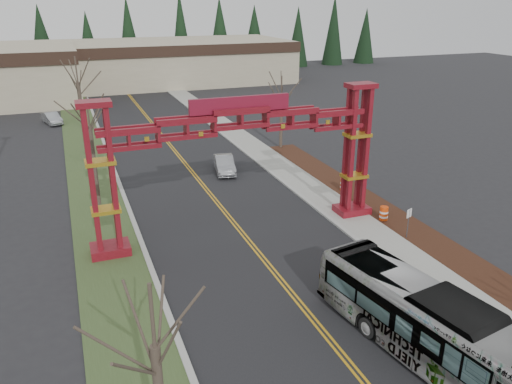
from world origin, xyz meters
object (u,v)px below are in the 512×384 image
transit_bus (429,325)px  street_sign (409,218)px  barrel_south (384,214)px  barrel_north (344,185)px  gateway_arch (240,141)px  silver_sedan (224,164)px  bare_tree_right_far (282,98)px  bare_tree_median_near (155,347)px  bare_tree_median_far (78,83)px  retail_building_east (177,61)px  parked_car_far_a (52,118)px  barrel_mid (361,202)px  bare_tree_median_mid (90,127)px

transit_bus → street_sign: (6.02, 9.23, -0.12)m
barrel_south → barrel_north: bearing=86.3°
gateway_arch → silver_sedan: (2.57, 11.57, -5.28)m
bare_tree_right_far → bare_tree_median_near: bearing=-119.0°
bare_tree_median_near → bare_tree_median_far: size_ratio=0.80×
silver_sedan → barrel_south: 14.97m
retail_building_east → parked_car_far_a: (-21.00, -26.38, -2.83)m
bare_tree_right_far → barrel_mid: (-0.93, -15.99, -4.45)m
barrel_south → silver_sedan: bearing=116.9°
gateway_arch → barrel_south: 10.97m
bare_tree_median_far → barrel_mid: size_ratio=8.42×
retail_building_east → bare_tree_median_far: bearing=-114.0°
silver_sedan → gateway_arch: bearing=-92.1°
street_sign → transit_bus: bearing=-123.1°
bare_tree_median_mid → barrel_south: size_ratio=7.44×
barrel_north → bare_tree_right_far: bearing=88.7°
parked_car_far_a → street_sign: size_ratio=2.08×
barrel_mid → street_sign: bearing=-89.0°
retail_building_east → bare_tree_median_mid: size_ratio=4.90×
gateway_arch → parked_car_far_a: bearing=107.2°
retail_building_east → barrel_mid: bearing=-90.9°
retail_building_east → bare_tree_median_near: size_ratio=5.28×
street_sign → bare_tree_median_far: bearing=123.4°
bare_tree_median_far → barrel_south: bare_tree_median_far is taller
parked_car_far_a → barrel_south: parked_car_far_a is taller
street_sign → barrel_mid: (-0.09, 5.10, -0.90)m
silver_sedan → barrel_south: silver_sedan is taller
silver_sedan → bare_tree_median_near: bearing=-100.6°
gateway_arch → bare_tree_median_near: size_ratio=2.53×
bare_tree_median_mid → barrel_north: 18.87m
bare_tree_median_near → barrel_mid: bearing=44.0°
transit_bus → bare_tree_right_far: size_ratio=1.59×
silver_sedan → bare_tree_median_mid: bare_tree_median_mid is taller
street_sign → barrel_north: street_sign is taller
bare_tree_median_far → bare_tree_right_far: (18.00, -4.97, -1.67)m
barrel_mid → silver_sedan: bearing=120.6°
bare_tree_right_far → parked_car_far_a: bearing=137.9°
bare_tree_median_far → barrel_south: size_ratio=8.64×
transit_bus → barrel_south: (6.20, 11.94, -1.04)m
street_sign → barrel_south: street_sign is taller
street_sign → bare_tree_median_mid: bearing=144.1°
parked_car_far_a → gateway_arch: bearing=-88.9°
gateway_arch → barrel_north: bearing=22.1°
transit_bus → parked_car_far_a: 51.29m
barrel_south → bare_tree_median_mid: bearing=150.8°
street_sign → barrel_mid: street_sign is taller
bare_tree_median_mid → bare_tree_right_far: bare_tree_median_mid is taller
bare_tree_median_mid → barrel_north: bare_tree_median_mid is taller
barrel_north → bare_tree_median_far: bearing=135.1°
bare_tree_median_near → bare_tree_right_far: bare_tree_median_near is taller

